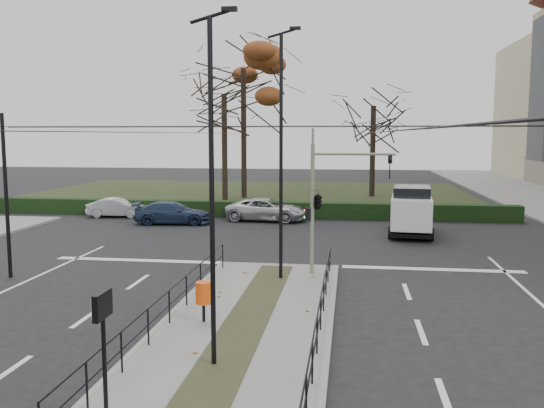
% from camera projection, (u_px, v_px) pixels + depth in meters
% --- Properties ---
extents(ground, '(140.00, 140.00, 0.00)m').
position_uv_depth(ground, '(259.00, 303.00, 17.94)').
color(ground, black).
rests_on(ground, ground).
extents(median_island, '(4.40, 15.00, 0.14)m').
position_uv_depth(median_island, '(244.00, 328.00, 15.48)').
color(median_island, slate).
rests_on(median_island, ground).
extents(park, '(38.00, 26.00, 0.10)m').
position_uv_depth(park, '(249.00, 194.00, 50.22)').
color(park, black).
rests_on(park, ground).
extents(hedge, '(38.00, 1.00, 1.00)m').
position_uv_depth(hedge, '(212.00, 208.00, 36.98)').
color(hedge, black).
rests_on(hedge, ground).
extents(median_railing, '(4.14, 13.24, 0.92)m').
position_uv_depth(median_railing, '(244.00, 296.00, 15.27)').
color(median_railing, black).
rests_on(median_railing, median_island).
extents(catenary, '(20.00, 34.00, 6.00)m').
position_uv_depth(catenary, '(266.00, 189.00, 19.12)').
color(catenary, black).
rests_on(catenary, ground).
extents(traffic_light, '(3.24, 1.85, 4.76)m').
position_uv_depth(traffic_light, '(320.00, 199.00, 20.89)').
color(traffic_light, slate).
rests_on(traffic_light, median_island).
extents(litter_bin, '(0.43, 0.43, 1.11)m').
position_uv_depth(litter_bin, '(203.00, 293.00, 15.67)').
color(litter_bin, black).
rests_on(litter_bin, median_island).
extents(info_panel, '(0.13, 0.62, 2.37)m').
position_uv_depth(info_panel, '(103.00, 320.00, 10.08)').
color(info_panel, black).
rests_on(info_panel, median_island).
extents(streetlamp_median_near, '(0.64, 0.13, 7.72)m').
position_uv_depth(streetlamp_median_near, '(213.00, 189.00, 12.38)').
color(streetlamp_median_near, black).
rests_on(streetlamp_median_near, median_island).
extents(streetlamp_median_far, '(0.73, 0.15, 8.71)m').
position_uv_depth(streetlamp_median_far, '(282.00, 154.00, 19.98)').
color(streetlamp_median_far, black).
rests_on(streetlamp_median_far, median_island).
extents(parked_car_second, '(3.75, 1.58, 1.21)m').
position_uv_depth(parked_car_second, '(117.00, 208.00, 36.59)').
color(parked_car_second, '#B8BAC0').
rests_on(parked_car_second, ground).
extents(parked_car_third, '(4.67, 2.32, 1.30)m').
position_uv_depth(parked_car_third, '(173.00, 213.00, 33.83)').
color(parked_car_third, '#202F4C').
rests_on(parked_car_third, ground).
extents(parked_car_fourth, '(5.07, 2.69, 1.36)m').
position_uv_depth(parked_car_fourth, '(267.00, 210.00, 35.06)').
color(parked_car_fourth, '#B8BAC0').
rests_on(parked_car_fourth, ground).
extents(white_van, '(2.55, 4.99, 2.54)m').
position_uv_depth(white_van, '(411.00, 210.00, 30.12)').
color(white_van, white).
rests_on(white_van, ground).
extents(rust_tree, '(9.71, 9.71, 13.67)m').
position_uv_depth(rust_tree, '(243.00, 68.00, 45.98)').
color(rust_tree, black).
rests_on(rust_tree, park).
extents(bare_tree_center, '(6.19, 6.19, 9.95)m').
position_uv_depth(bare_tree_center, '(373.00, 113.00, 47.49)').
color(bare_tree_center, black).
rests_on(bare_tree_center, park).
extents(bare_tree_near, '(5.91, 5.91, 10.99)m').
position_uv_depth(bare_tree_near, '(224.00, 102.00, 44.69)').
color(bare_tree_near, black).
rests_on(bare_tree_near, park).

